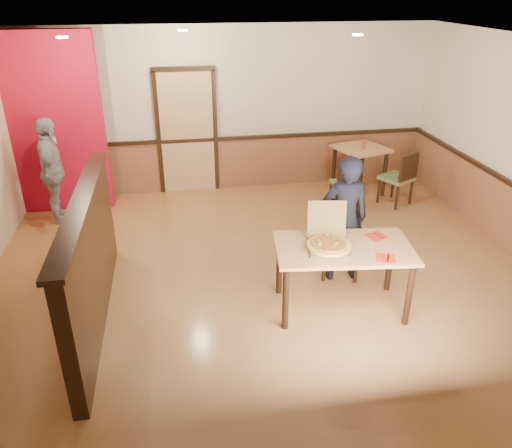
{
  "coord_description": "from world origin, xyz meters",
  "views": [
    {
      "loc": [
        -1.05,
        -5.02,
        3.4
      ],
      "look_at": [
        -0.19,
        0.0,
        0.92
      ],
      "focal_mm": 35.0,
      "sensor_mm": 36.0,
      "label": 1
    }
  ],
  "objects": [
    {
      "name": "wall_back",
      "position": [
        0.0,
        3.5,
        1.4
      ],
      "size": [
        7.0,
        0.0,
        7.0
      ],
      "primitive_type": "plane",
      "rotation": [
        1.57,
        0.0,
        0.0
      ],
      "color": "beige",
      "rests_on": "floor"
    },
    {
      "name": "ceiling",
      "position": [
        0.0,
        0.0,
        2.8
      ],
      "size": [
        7.0,
        7.0,
        0.0
      ],
      "primitive_type": "plane",
      "rotation": [
        3.14,
        0.0,
        0.0
      ],
      "color": "black",
      "rests_on": "wall_back"
    },
    {
      "name": "passerby",
      "position": [
        -2.88,
        2.5,
        0.82
      ],
      "size": [
        0.48,
        0.99,
        1.63
      ],
      "primitive_type": "imported",
      "rotation": [
        0.0,
        0.0,
        1.66
      ],
      "color": "#9899A0",
      "rests_on": "floor"
    },
    {
      "name": "pizza",
      "position": [
        0.52,
        -0.51,
        0.84
      ],
      "size": [
        0.58,
        0.58,
        0.03
      ],
      "primitive_type": "cylinder",
      "rotation": [
        0.0,
        0.0,
        -0.28
      ],
      "color": "gold",
      "rests_on": "pizza_box"
    },
    {
      "name": "side_chair_right",
      "position": [
        2.6,
        2.2,
        0.5
      ],
      "size": [
        0.62,
        0.62,
        0.92
      ],
      "rotation": [
        0.0,
        0.0,
        3.64
      ],
      "color": "#5A6B3E",
      "rests_on": "floor"
    },
    {
      "name": "chair_rail_back",
      "position": [
        0.0,
        3.45,
        0.92
      ],
      "size": [
        7.0,
        0.06,
        0.06
      ],
      "primitive_type": "cube",
      "color": "black",
      "rests_on": "wall_back"
    },
    {
      "name": "red_accent_panel",
      "position": [
        -2.9,
        3.0,
        1.4
      ],
      "size": [
        1.6,
        0.2,
        2.78
      ],
      "primitive_type": "cube",
      "color": "#B80D29",
      "rests_on": "floor"
    },
    {
      "name": "main_table",
      "position": [
        0.7,
        -0.48,
        0.69
      ],
      "size": [
        1.58,
        1.01,
        0.8
      ],
      "rotation": [
        0.0,
        0.0,
        -0.11
      ],
      "color": "tan",
      "rests_on": "floor"
    },
    {
      "name": "side_table",
      "position": [
        2.12,
        2.81,
        0.66
      ],
      "size": [
        0.98,
        0.98,
        0.84
      ],
      "rotation": [
        0.0,
        0.0,
        0.3
      ],
      "color": "tan",
      "rests_on": "floor"
    },
    {
      "name": "back_door",
      "position": [
        -0.8,
        3.46,
        1.05
      ],
      "size": [
        0.9,
        0.06,
        2.1
      ],
      "primitive_type": "cube",
      "color": "tan",
      "rests_on": "wall_back"
    },
    {
      "name": "diner_chair",
      "position": [
        0.96,
        0.31,
        0.52
      ],
      "size": [
        0.59,
        0.59,
        0.96
      ],
      "rotation": [
        0.0,
        0.0,
        -0.28
      ],
      "color": "#5A6B3E",
      "rests_on": "floor"
    },
    {
      "name": "napkin_near",
      "position": [
        1.05,
        -0.8,
        0.8
      ],
      "size": [
        0.25,
        0.25,
        0.01
      ],
      "rotation": [
        0.0,
        0.0,
        -0.34
      ],
      "color": "red",
      "rests_on": "main_table"
    },
    {
      "name": "side_chair_left",
      "position": [
        1.67,
        2.2,
        0.45
      ],
      "size": [
        0.41,
        0.41,
        0.82
      ],
      "rotation": [
        0.0,
        0.0,
        3.15
      ],
      "color": "#5A6B3E",
      "rests_on": "floor"
    },
    {
      "name": "condiment",
      "position": [
        2.12,
        2.71,
        0.92
      ],
      "size": [
        0.06,
        0.06,
        0.16
      ],
      "primitive_type": "cylinder",
      "color": "#9D411C",
      "rests_on": "side_table"
    },
    {
      "name": "diner",
      "position": [
        0.93,
        0.16,
        0.81
      ],
      "size": [
        0.6,
        0.4,
        1.61
      ],
      "primitive_type": "imported",
      "rotation": [
        0.0,
        0.0,
        3.12
      ],
      "color": "black",
      "rests_on": "floor"
    },
    {
      "name": "spot_b",
      "position": [
        -0.8,
        2.5,
        2.78
      ],
      "size": [
        0.14,
        0.14,
        0.02
      ],
      "primitive_type": "cylinder",
      "color": "#FFECB2",
      "rests_on": "ceiling"
    },
    {
      "name": "spot_c",
      "position": [
        1.4,
        1.5,
        2.78
      ],
      "size": [
        0.14,
        0.14,
        0.02
      ],
      "primitive_type": "cylinder",
      "color": "#FFECB2",
      "rests_on": "ceiling"
    },
    {
      "name": "spot_a",
      "position": [
        -2.3,
        1.8,
        2.78
      ],
      "size": [
        0.14,
        0.14,
        0.02
      ],
      "primitive_type": "cylinder",
      "color": "#FFECB2",
      "rests_on": "ceiling"
    },
    {
      "name": "napkin_far",
      "position": [
        1.14,
        -0.31,
        0.8
      ],
      "size": [
        0.25,
        0.25,
        0.01
      ],
      "rotation": [
        0.0,
        0.0,
        0.35
      ],
      "color": "red",
      "rests_on": "main_table"
    },
    {
      "name": "wainscot_back",
      "position": [
        0.0,
        3.47,
        0.45
      ],
      "size": [
        7.0,
        0.04,
        0.9
      ],
      "primitive_type": "cube",
      "color": "brown",
      "rests_on": "floor"
    },
    {
      "name": "booth_partition",
      "position": [
        -2.0,
        -0.2,
        0.74
      ],
      "size": [
        0.2,
        3.1,
        1.44
      ],
      "color": "black",
      "rests_on": "floor"
    },
    {
      "name": "floor",
      "position": [
        0.0,
        0.0,
        0.0
      ],
      "size": [
        7.0,
        7.0,
        0.0
      ],
      "primitive_type": "plane",
      "color": "#B27645",
      "rests_on": "ground"
    },
    {
      "name": "pizza_box",
      "position": [
        0.53,
        -0.46,
        0.85
      ],
      "size": [
        0.5,
        0.56,
        0.45
      ],
      "rotation": [
        0.0,
        0.0,
        -0.17
      ],
      "color": "brown",
      "rests_on": "main_table"
    }
  ]
}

